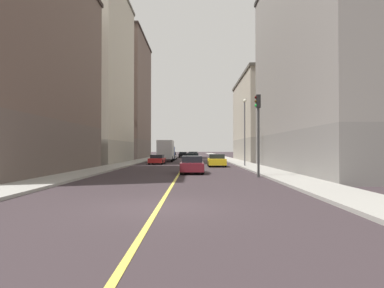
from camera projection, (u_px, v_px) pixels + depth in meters
name	position (u px, v px, depth m)	size (l,w,h in m)	color
ground_plane	(159.00, 207.00, 11.50)	(400.00, 400.00, 0.00)	#342A2E
sidewalk_left	(229.00, 159.00, 60.44)	(2.67, 168.00, 0.15)	#9E9B93
sidewalk_right	(146.00, 159.00, 60.54)	(2.67, 168.00, 0.15)	#9E9B93
lane_center_stripe	(188.00, 160.00, 60.49)	(0.16, 154.00, 0.01)	#E5D14C
building_left_near	(335.00, 58.00, 29.85)	(9.82, 24.37, 19.79)	slate
building_left_mid	(269.00, 119.00, 55.84)	(9.82, 20.72, 13.49)	#9D9688
building_right_corner	(7.00, 62.00, 26.73)	(9.82, 19.86, 17.47)	brown
building_right_midblock	(89.00, 76.00, 47.84)	(9.82, 17.06, 24.19)	#9D9688
building_right_distant	(122.00, 98.00, 69.02)	(9.82, 19.06, 24.32)	brown
traffic_light_left_near	(258.00, 124.00, 23.66)	(0.40, 0.32, 5.70)	#2D2D2D
street_lamp_left_near	(245.00, 125.00, 36.90)	(0.36, 0.36, 7.18)	#4C4C51
car_yellow	(217.00, 161.00, 37.69)	(1.92, 4.09, 1.38)	gold
car_white	(171.00, 156.00, 62.19)	(1.94, 3.97, 1.33)	white
car_black	(183.00, 155.00, 75.82)	(1.87, 4.16, 1.26)	black
car_silver	(193.00, 155.00, 66.09)	(2.05, 4.61, 1.39)	silver
car_red	(157.00, 159.00, 43.75)	(1.91, 4.40, 1.21)	red
car_green	(193.00, 158.00, 48.01)	(1.91, 4.08, 1.37)	#1E6B38
car_maroon	(192.00, 165.00, 27.48)	(1.89, 4.53, 1.39)	maroon
box_truck	(166.00, 151.00, 52.62)	(2.33, 7.84, 3.21)	navy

